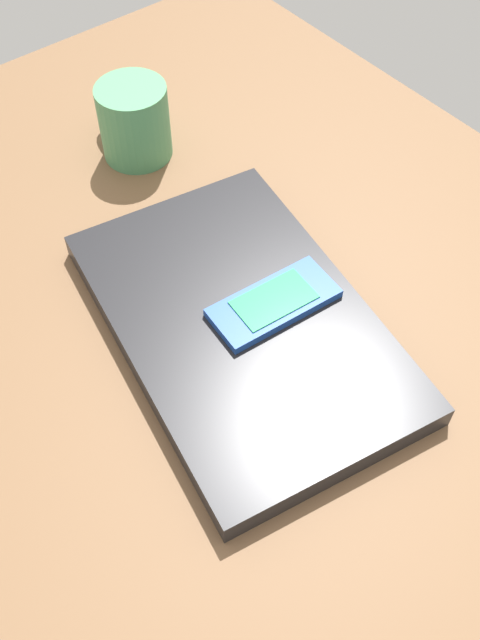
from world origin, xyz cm
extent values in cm
cube|color=brown|center=(0.00, 0.00, 1.50)|extent=(120.00, 80.00, 3.00)
cube|color=black|center=(7.09, 0.20, 4.23)|extent=(37.16, 27.05, 2.47)
cube|color=#1E479E|center=(6.17, -3.00, 5.89)|extent=(6.24, 12.24, 0.85)
cube|color=#33A566|center=(6.17, -3.00, 6.39)|extent=(4.70, 7.66, 0.14)
cylinder|color=#4C9360|center=(34.41, -6.69, 7.26)|extent=(7.78, 7.78, 8.53)
torus|color=#4C9360|center=(38.65, -6.69, 7.26)|extent=(5.67, 0.90, 5.67)
camera|label=1|loc=(-23.99, 24.90, 57.10)|focal=40.55mm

